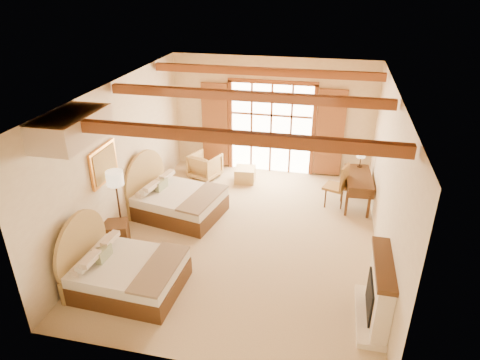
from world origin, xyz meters
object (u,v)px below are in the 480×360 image
(bed_far, at_px, (173,199))
(armchair, at_px, (205,166))
(nightstand, at_px, (117,235))
(bed_near, at_px, (121,270))
(desk, at_px, (357,189))

(bed_far, height_order, armchair, bed_far)
(nightstand, height_order, armchair, armchair)
(bed_near, relative_size, bed_far, 0.88)
(bed_near, xyz_separation_m, bed_far, (-0.01, 2.68, 0.01))
(bed_far, xyz_separation_m, armchair, (0.15, 2.09, -0.04))
(bed_near, relative_size, nightstand, 3.44)
(armchair, xyz_separation_m, desk, (4.06, -0.64, 0.06))
(nightstand, xyz_separation_m, desk, (4.88, 2.97, 0.12))
(bed_far, bearing_deg, bed_near, -78.37)
(armchair, bearing_deg, bed_far, 105.82)
(armchair, height_order, desk, desk)
(bed_near, distance_m, armchair, 4.77)
(bed_far, bearing_deg, desk, 30.34)
(nightstand, distance_m, desk, 5.72)
(desk, bearing_deg, armchair, 167.11)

